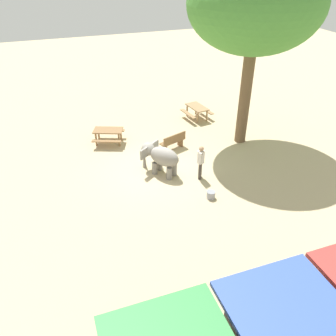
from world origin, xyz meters
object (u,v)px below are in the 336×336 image
at_px(feed_bucket, 211,195).
at_px(shade_tree_main, 256,4).
at_px(elephant, 161,156).
at_px(person_handler, 201,160).
at_px(wooden_bench, 173,141).
at_px(picnic_table_far, 197,109).
at_px(picnic_table_near, 108,133).

bearing_deg(feed_bucket, shade_tree_main, -131.95).
bearing_deg(feed_bucket, elephant, -61.74).
distance_m(elephant, shade_tree_main, 7.87).
bearing_deg(feed_bucket, person_handler, -96.66).
xyz_separation_m(elephant, shade_tree_main, (-5.02, -1.58, 5.85)).
bearing_deg(elephant, feed_bucket, 171.40).
bearing_deg(person_handler, feed_bucket, 113.81).
relative_size(elephant, person_handler, 1.16).
height_order(person_handler, feed_bucket, person_handler).
distance_m(shade_tree_main, wooden_bench, 7.28).
distance_m(picnic_table_far, feed_bucket, 7.96).
bearing_deg(feed_bucket, picnic_table_far, -109.37).
xyz_separation_m(elephant, picnic_table_near, (1.66, -3.67, -0.29)).
bearing_deg(wooden_bench, person_handler, -105.27).
xyz_separation_m(person_handler, picnic_table_near, (3.18, -4.66, -0.36)).
height_order(wooden_bench, picnic_table_near, wooden_bench).
height_order(person_handler, picnic_table_far, person_handler).
height_order(elephant, feed_bucket, elephant).
bearing_deg(wooden_bench, picnic_table_near, 129.34).
bearing_deg(picnic_table_near, shade_tree_main, -175.96).
bearing_deg(picnic_table_near, person_handler, 145.80).
xyz_separation_m(person_handler, shade_tree_main, (-3.50, -2.57, 5.78)).
relative_size(person_handler, picnic_table_near, 0.84).
bearing_deg(shade_tree_main, feed_bucket, 48.05).
relative_size(elephant, feed_bucket, 5.22).
height_order(elephant, wooden_bench, elephant).
height_order(wooden_bench, picnic_table_far, wooden_bench).
relative_size(person_handler, picnic_table_far, 0.95).
distance_m(shade_tree_main, picnic_table_near, 9.32).
distance_m(elephant, picnic_table_far, 6.39).
relative_size(picnic_table_far, feed_bucket, 4.75).
xyz_separation_m(shade_tree_main, picnic_table_near, (6.68, -2.10, -6.14)).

